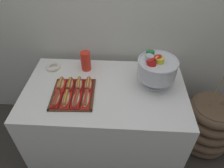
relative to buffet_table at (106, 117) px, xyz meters
name	(u,v)px	position (x,y,z in m)	size (l,w,h in m)	color
ground_plane	(107,142)	(0.00, 0.00, -0.41)	(10.00, 10.00, 0.00)	#38332D
back_wall	(109,0)	(0.00, 0.53, 0.89)	(6.00, 0.10, 2.60)	beige
buffet_table	(106,117)	(0.00, 0.00, 0.00)	(1.33, 0.80, 0.77)	white
floor_vase	(207,124)	(1.00, 0.09, -0.15)	(0.54, 0.54, 1.03)	brown
serving_tray	(73,94)	(-0.24, -0.09, 0.37)	(0.35, 0.37, 0.01)	#56331E
hot_dog_0	(56,99)	(-0.35, -0.18, 0.40)	(0.06, 0.16, 0.06)	red
hot_dog_1	(66,99)	(-0.28, -0.17, 0.40)	(0.07, 0.18, 0.06)	red
hot_dog_2	(76,99)	(-0.20, -0.17, 0.40)	(0.06, 0.17, 0.06)	red
hot_dog_3	(86,99)	(-0.13, -0.17, 0.40)	(0.06, 0.18, 0.06)	red
hot_dog_4	(61,85)	(-0.36, -0.01, 0.40)	(0.07, 0.16, 0.06)	red
hot_dog_5	(70,85)	(-0.28, -0.01, 0.40)	(0.07, 0.16, 0.06)	#B21414
hot_dog_6	(79,85)	(-0.21, -0.01, 0.40)	(0.07, 0.16, 0.06)	#B21414
hot_dog_7	(88,85)	(-0.13, 0.00, 0.40)	(0.07, 0.16, 0.06)	#B21414
punch_bowl	(157,68)	(0.40, 0.07, 0.54)	(0.31, 0.31, 0.29)	silver
cup_stack	(86,61)	(-0.19, 0.25, 0.46)	(0.09, 0.09, 0.18)	red
donut	(53,67)	(-0.50, 0.25, 0.38)	(0.13, 0.13, 0.03)	silver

